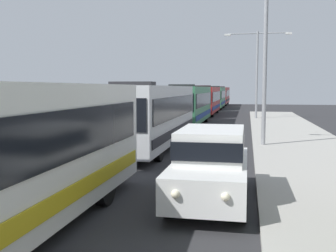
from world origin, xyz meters
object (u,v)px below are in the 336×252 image
Objects in this scene: streetlamp_far at (257,65)px; bus_fourth_in_line at (205,99)px; bus_second_in_line at (152,114)px; white_suv at (211,162)px; bus_middle at (188,104)px; streetlamp_mid at (265,44)px; bus_tail_end at (221,95)px; bus_rear at (215,97)px.

bus_fourth_in_line is at bearing 131.77° from streetlamp_far.
bus_second_in_line is 2.30× the size of white_suv.
streetlamp_mid reaches higher than bus_middle.
bus_second_in_line is 50.66m from bus_tail_end.
bus_second_in_line is at bearing -167.76° from streetlamp_mid.
streetlamp_mid is at bearing 12.24° from bus_second_in_line.
bus_middle is 0.97× the size of bus_fourth_in_line.
bus_fourth_in_line is at bearing -90.00° from bus_rear.
streetlamp_far reaches higher than bus_middle.
white_suv is at bearing -80.03° from bus_middle.
streetlamp_mid reaches higher than bus_rear.
streetlamp_far is at bearing -80.33° from bus_tail_end.
bus_rear is 0.86× the size of bus_tail_end.
bus_second_in_line and bus_middle have the same top height.
bus_second_in_line is 37.86m from bus_rear.
bus_tail_end is at bearing 90.00° from bus_fourth_in_line.
bus_second_in_line is 1.00× the size of bus_middle.
streetlamp_far is (5.40, 6.64, 3.38)m from bus_middle.
bus_second_in_line is 0.91× the size of bus_tail_end.
bus_fourth_in_line is 8.78m from streetlamp_far.
white_suv is (3.70, -33.71, -0.66)m from bus_fourth_in_line.
bus_fourth_in_line reaches higher than white_suv.
bus_second_in_line is at bearing -105.89° from streetlamp_far.
bus_tail_end reaches higher than white_suv.
bus_tail_end is (0.00, 12.80, 0.00)m from bus_rear.
streetlamp_mid is (5.40, -11.16, 3.39)m from bus_middle.
bus_fourth_in_line and bus_rear have the same top height.
white_suv is 0.60× the size of streetlamp_mid.
bus_fourth_in_line is at bearing 96.26° from white_suv.
white_suv is 10.80m from streetlamp_mid.
bus_middle is 1.06× the size of bus_rear.
streetlamp_mid is at bearing -90.00° from streetlamp_far.
streetlamp_mid is (5.40, -23.84, 3.39)m from bus_fourth_in_line.
bus_middle is at bearing -90.00° from bus_rear.
streetlamp_mid reaches higher than white_suv.
bus_rear is 2.18× the size of white_suv.
bus_fourth_in_line is at bearing 102.76° from streetlamp_mid.
white_suv is at bearing -85.46° from bus_rear.
bus_tail_end is at bearing 99.67° from streetlamp_far.
white_suv is (3.70, -59.36, -0.66)m from bus_tail_end.
bus_tail_end is 32.33m from streetlamp_far.
bus_middle reaches higher than white_suv.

